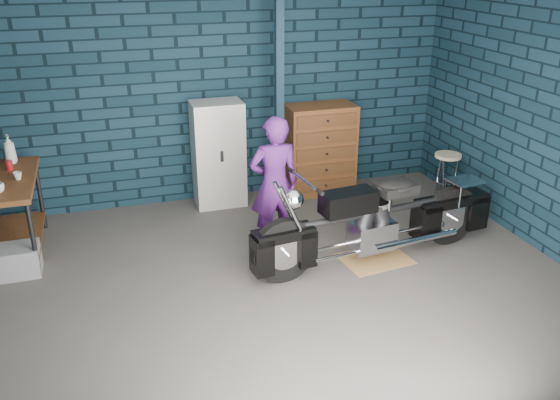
{
  "coord_description": "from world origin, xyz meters",
  "views": [
    {
      "loc": [
        -1.62,
        -5.05,
        3.2
      ],
      "look_at": [
        0.05,
        0.3,
        0.8
      ],
      "focal_mm": 38.0,
      "sensor_mm": 36.0,
      "label": 1
    }
  ],
  "objects_px": {
    "storage_bin": "(15,261)",
    "locker": "(218,154)",
    "motorcycle": "(378,214)",
    "shop_stool": "(446,177)",
    "workbench": "(13,217)",
    "person": "(274,184)",
    "tool_chest": "(320,150)"
  },
  "relations": [
    {
      "from": "storage_bin",
      "to": "locker",
      "type": "height_order",
      "value": "locker"
    },
    {
      "from": "motorcycle",
      "to": "shop_stool",
      "type": "relative_size",
      "value": 3.86
    },
    {
      "from": "locker",
      "to": "workbench",
      "type": "bearing_deg",
      "value": -163.73
    },
    {
      "from": "locker",
      "to": "shop_stool",
      "type": "xyz_separation_m",
      "value": [
        2.98,
        -0.75,
        -0.38
      ]
    },
    {
      "from": "motorcycle",
      "to": "person",
      "type": "height_order",
      "value": "person"
    },
    {
      "from": "motorcycle",
      "to": "shop_stool",
      "type": "xyz_separation_m",
      "value": [
        1.67,
        1.3,
        -0.23
      ]
    },
    {
      "from": "locker",
      "to": "tool_chest",
      "type": "relative_size",
      "value": 1.12
    },
    {
      "from": "motorcycle",
      "to": "locker",
      "type": "height_order",
      "value": "locker"
    },
    {
      "from": "person",
      "to": "locker",
      "type": "distance_m",
      "value": 1.47
    },
    {
      "from": "tool_chest",
      "to": "shop_stool",
      "type": "relative_size",
      "value": 1.93
    },
    {
      "from": "person",
      "to": "storage_bin",
      "type": "distance_m",
      "value": 2.87
    },
    {
      "from": "person",
      "to": "shop_stool",
      "type": "distance_m",
      "value": 2.77
    },
    {
      "from": "locker",
      "to": "tool_chest",
      "type": "distance_m",
      "value": 1.43
    },
    {
      "from": "person",
      "to": "tool_chest",
      "type": "relative_size",
      "value": 1.25
    },
    {
      "from": "motorcycle",
      "to": "storage_bin",
      "type": "distance_m",
      "value": 3.88
    },
    {
      "from": "workbench",
      "to": "person",
      "type": "relative_size",
      "value": 0.9
    },
    {
      "from": "storage_bin",
      "to": "motorcycle",
      "type": "bearing_deg",
      "value": -12.43
    },
    {
      "from": "shop_stool",
      "to": "storage_bin",
      "type": "bearing_deg",
      "value": -175.07
    },
    {
      "from": "motorcycle",
      "to": "tool_chest",
      "type": "bearing_deg",
      "value": 80.19
    },
    {
      "from": "shop_stool",
      "to": "person",
      "type": "bearing_deg",
      "value": -165.63
    },
    {
      "from": "shop_stool",
      "to": "locker",
      "type": "bearing_deg",
      "value": 165.79
    },
    {
      "from": "storage_bin",
      "to": "tool_chest",
      "type": "xyz_separation_m",
      "value": [
        3.89,
        1.22,
        0.47
      ]
    },
    {
      "from": "person",
      "to": "tool_chest",
      "type": "bearing_deg",
      "value": -125.44
    },
    {
      "from": "locker",
      "to": "shop_stool",
      "type": "distance_m",
      "value": 3.1
    },
    {
      "from": "motorcycle",
      "to": "person",
      "type": "bearing_deg",
      "value": 140.83
    },
    {
      "from": "locker",
      "to": "motorcycle",
      "type": "bearing_deg",
      "value": -57.42
    },
    {
      "from": "storage_bin",
      "to": "shop_stool",
      "type": "bearing_deg",
      "value": 4.93
    },
    {
      "from": "person",
      "to": "locker",
      "type": "relative_size",
      "value": 1.11
    },
    {
      "from": "tool_chest",
      "to": "motorcycle",
      "type": "bearing_deg",
      "value": -93.15
    },
    {
      "from": "tool_chest",
      "to": "person",
      "type": "bearing_deg",
      "value": -127.31
    },
    {
      "from": "workbench",
      "to": "person",
      "type": "distance_m",
      "value": 2.92
    },
    {
      "from": "workbench",
      "to": "tool_chest",
      "type": "distance_m",
      "value": 3.98
    }
  ]
}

